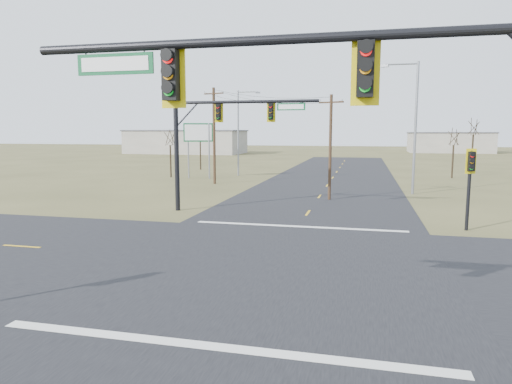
% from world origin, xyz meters
% --- Properties ---
extents(ground, '(320.00, 320.00, 0.00)m').
position_xyz_m(ground, '(0.00, 0.00, 0.00)').
color(ground, brown).
rests_on(ground, ground).
extents(road_ew, '(160.00, 14.00, 0.02)m').
position_xyz_m(road_ew, '(0.00, 0.00, 0.01)').
color(road_ew, black).
rests_on(road_ew, ground).
extents(road_ns, '(14.00, 160.00, 0.02)m').
position_xyz_m(road_ns, '(0.00, 0.00, 0.01)').
color(road_ns, black).
rests_on(road_ns, ground).
extents(stop_bar_near, '(12.00, 0.40, 0.01)m').
position_xyz_m(stop_bar_near, '(0.00, -7.50, 0.03)').
color(stop_bar_near, silver).
rests_on(stop_bar_near, road_ns).
extents(stop_bar_far, '(12.00, 0.40, 0.01)m').
position_xyz_m(stop_bar_far, '(0.00, 7.50, 0.03)').
color(stop_bar_far, silver).
rests_on(stop_bar_far, road_ns).
extents(mast_arm_near, '(11.25, 0.42, 7.77)m').
position_xyz_m(mast_arm_near, '(3.95, -8.58, 5.63)').
color(mast_arm_near, black).
rests_on(mast_arm_near, ground).
extents(mast_arm_far, '(9.72, 0.50, 7.88)m').
position_xyz_m(mast_arm_far, '(-6.04, 11.09, 5.64)').
color(mast_arm_far, black).
rests_on(mast_arm_far, ground).
extents(pedestal_signal_ne, '(0.64, 0.55, 4.49)m').
position_xyz_m(pedestal_signal_ne, '(9.10, 8.63, 3.27)').
color(pedestal_signal_ne, black).
rests_on(pedestal_signal_ne, ground).
extents(utility_pole_near, '(1.95, 0.72, 8.23)m').
position_xyz_m(utility_pole_near, '(0.92, 18.41, 4.32)').
color(utility_pole_near, '#422B1C').
rests_on(utility_pole_near, ground).
extents(utility_pole_far, '(2.31, 0.88, 9.81)m').
position_xyz_m(utility_pole_far, '(-11.53, 27.07, 5.09)').
color(utility_pole_far, '#422B1C').
rests_on(utility_pole_far, ground).
extents(highway_sign, '(3.24, 1.15, 6.34)m').
position_xyz_m(highway_sign, '(-15.03, 31.83, 4.47)').
color(highway_sign, gray).
rests_on(highway_sign, ground).
extents(streetlight_a, '(3.14, 0.45, 11.22)m').
position_xyz_m(streetlight_a, '(7.45, 23.47, 6.30)').
color(streetlight_a, gray).
rests_on(streetlight_a, ground).
extents(streetlight_c, '(2.88, 0.38, 10.31)m').
position_xyz_m(streetlight_c, '(-11.31, 36.25, 5.79)').
color(streetlight_c, gray).
rests_on(streetlight_c, ground).
extents(bare_tree_a, '(2.57, 2.57, 5.95)m').
position_xyz_m(bare_tree_a, '(-18.79, 32.41, 4.71)').
color(bare_tree_a, black).
rests_on(bare_tree_a, ground).
extents(bare_tree_b, '(3.27, 3.27, 6.46)m').
position_xyz_m(bare_tree_b, '(-19.23, 43.74, 5.16)').
color(bare_tree_b, black).
rests_on(bare_tree_b, ground).
extents(bare_tree_c, '(3.33, 3.33, 6.15)m').
position_xyz_m(bare_tree_c, '(13.55, 38.98, 4.82)').
color(bare_tree_c, black).
rests_on(bare_tree_c, ground).
extents(bare_tree_d, '(3.30, 3.30, 7.52)m').
position_xyz_m(bare_tree_d, '(17.15, 46.39, 6.06)').
color(bare_tree_d, black).
rests_on(bare_tree_d, ground).
extents(warehouse_left, '(28.00, 14.00, 5.50)m').
position_xyz_m(warehouse_left, '(-40.00, 90.00, 2.75)').
color(warehouse_left, '#A9A296').
rests_on(warehouse_left, ground).
extents(warehouse_mid, '(20.00, 12.00, 5.00)m').
position_xyz_m(warehouse_mid, '(25.00, 110.00, 2.50)').
color(warehouse_mid, '#A9A296').
rests_on(warehouse_mid, ground).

